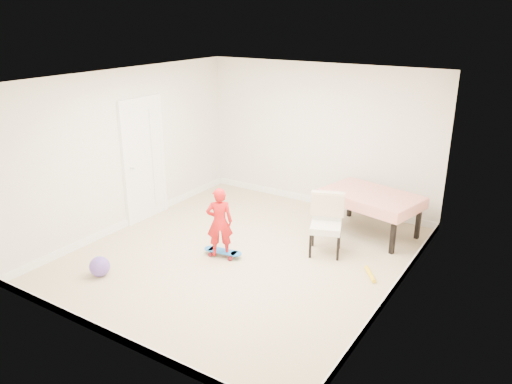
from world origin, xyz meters
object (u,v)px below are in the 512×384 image
Objects in this scene: dining_table at (370,213)px; skateboard at (223,253)px; dining_chair at (326,225)px; child at (220,224)px; balloon at (100,266)px.

skateboard is at bearing -115.39° from dining_table.
dining_chair is 1.52× the size of skateboard.
child is 1.75m from balloon.
dining_table is 1.42× the size of child.
dining_table is 2.49m from skateboard.
dining_chair is at bearing 27.40° from skateboard.
dining_table is 4.23m from balloon.
dining_table is 1.08m from dining_chair.
skateboard is at bearing -164.24° from dining_chair.
balloon is (-2.61, -3.31, -0.21)m from dining_table.
dining_chair is at bearing -179.31° from child.
skateboard is 0.48m from child.
balloon is (-1.06, -1.34, -0.38)m from child.
balloon is (-1.08, -1.37, 0.10)m from skateboard.
dining_table is at bearing 42.69° from skateboard.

